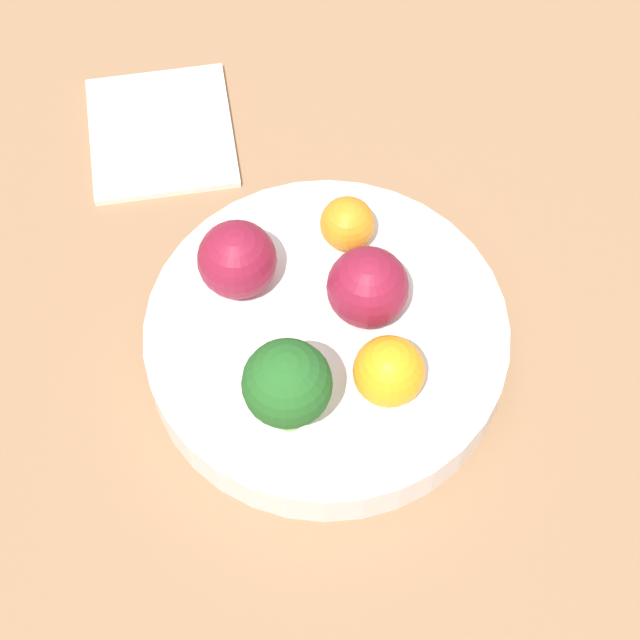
{
  "coord_description": "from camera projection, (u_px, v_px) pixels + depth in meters",
  "views": [
    {
      "loc": [
        0.33,
        0.0,
        0.65
      ],
      "look_at": [
        0.0,
        0.0,
        0.06
      ],
      "focal_mm": 60.0,
      "sensor_mm": 36.0,
      "label": 1
    }
  ],
  "objects": [
    {
      "name": "ground_plane",
      "position": [
        320.0,
        366.0,
        0.73
      ],
      "size": [
        6.0,
        6.0,
        0.0
      ],
      "primitive_type": "plane",
      "color": "gray"
    },
    {
      "name": "apple_green",
      "position": [
        361.0,
        287.0,
        0.67
      ],
      "size": [
        0.05,
        0.05,
        0.05
      ],
      "color": "maroon",
      "rests_on": "bowl"
    },
    {
      "name": "apple_red",
      "position": [
        230.0,
        259.0,
        0.68
      ],
      "size": [
        0.05,
        0.05,
        0.05
      ],
      "color": "maroon",
      "rests_on": "bowl"
    },
    {
      "name": "table_surface",
      "position": [
        320.0,
        360.0,
        0.72
      ],
      "size": [
        1.2,
        1.2,
        0.02
      ],
      "color": "#936D4C",
      "rests_on": "ground_plane"
    },
    {
      "name": "orange_front",
      "position": [
        341.0,
        223.0,
        0.7
      ],
      "size": [
        0.04,
        0.04,
        0.04
      ],
      "color": "orange",
      "rests_on": "bowl"
    },
    {
      "name": "bowl",
      "position": [
        320.0,
        341.0,
        0.7
      ],
      "size": [
        0.23,
        0.23,
        0.03
      ],
      "color": "white",
      "rests_on": "table_surface"
    },
    {
      "name": "napkin",
      "position": [
        156.0,
        132.0,
        0.8
      ],
      "size": [
        0.13,
        0.12,
        0.01
      ],
      "color": "white",
      "rests_on": "table_surface"
    },
    {
      "name": "orange_back",
      "position": [
        382.0,
        371.0,
        0.64
      ],
      "size": [
        0.04,
        0.04,
        0.04
      ],
      "color": "orange",
      "rests_on": "bowl"
    },
    {
      "name": "broccoli",
      "position": [
        280.0,
        385.0,
        0.61
      ],
      "size": [
        0.05,
        0.05,
        0.07
      ],
      "color": "#8CB76B",
      "rests_on": "bowl"
    }
  ]
}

